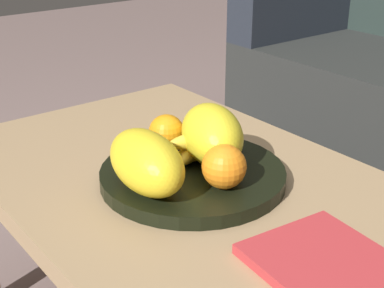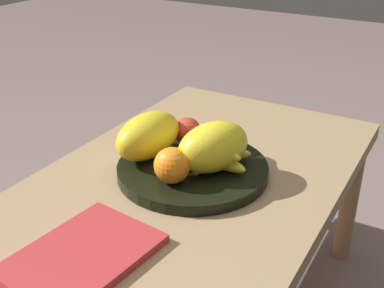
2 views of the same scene
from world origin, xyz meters
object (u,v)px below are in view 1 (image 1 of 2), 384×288
object	(u,v)px
melon_large_front	(212,134)
magazine	(340,273)
melon_smaller_beside	(146,162)
banana_bunch	(205,145)
orange_front	(167,132)
coffee_table	(205,212)
fruit_bowl	(192,175)
apple_front	(137,146)
orange_left	(222,167)

from	to	relation	value
melon_large_front	magazine	distance (m)	0.37
melon_smaller_beside	banana_bunch	distance (m)	0.16
orange_front	coffee_table	bearing A→B (deg)	-6.08
orange_front	melon_smaller_beside	bearing A→B (deg)	-46.74
fruit_bowl	banana_bunch	xyz separation A→B (m)	(-0.02, 0.05, 0.04)
magazine	banana_bunch	bearing A→B (deg)	176.34
apple_front	magazine	size ratio (longest dim) A/B	0.26
melon_large_front	orange_left	distance (m)	0.11
orange_front	apple_front	distance (m)	0.08
fruit_bowl	orange_front	xyz separation A→B (m)	(-0.10, 0.02, 0.05)
banana_bunch	magazine	world-z (taller)	banana_bunch
melon_large_front	fruit_bowl	bearing A→B (deg)	-84.37
fruit_bowl	magazine	distance (m)	0.35
orange_left	banana_bunch	world-z (taller)	orange_left
coffee_table	apple_front	distance (m)	0.17
banana_bunch	magazine	size ratio (longest dim) A/B	0.65
banana_bunch	apple_front	bearing A→B (deg)	-120.00
fruit_bowl	melon_large_front	bearing A→B (deg)	95.63
melon_smaller_beside	apple_front	world-z (taller)	melon_smaller_beside
melon_large_front	melon_smaller_beside	world-z (taller)	melon_large_front
coffee_table	banana_bunch	world-z (taller)	banana_bunch
fruit_bowl	orange_left	xyz separation A→B (m)	(0.09, -0.00, 0.05)
magazine	apple_front	bearing A→B (deg)	-167.88
magazine	melon_large_front	bearing A→B (deg)	175.49
orange_left	melon_large_front	bearing A→B (deg)	149.82
banana_bunch	magazine	distance (m)	0.38
apple_front	banana_bunch	bearing A→B (deg)	60.00
coffee_table	melon_smaller_beside	xyz separation A→B (m)	(-0.02, -0.11, 0.13)
melon_smaller_beside	orange_front	xyz separation A→B (m)	(-0.11, 0.12, -0.02)
apple_front	orange_left	bearing A→B (deg)	19.16
coffee_table	magazine	distance (m)	0.32
melon_smaller_beside	melon_large_front	bearing A→B (deg)	96.87
fruit_bowl	melon_smaller_beside	xyz separation A→B (m)	(0.01, -0.11, 0.06)
orange_left	magazine	size ratio (longest dim) A/B	0.30
magazine	coffee_table	bearing A→B (deg)	-177.12
melon_smaller_beside	banana_bunch	bearing A→B (deg)	103.09
melon_smaller_beside	orange_left	size ratio (longest dim) A/B	2.40
coffee_table	magazine	xyz separation A→B (m)	(0.31, -0.02, 0.06)
melon_large_front	orange_front	xyz separation A→B (m)	(-0.10, -0.03, -0.02)
fruit_bowl	apple_front	xyz separation A→B (m)	(-0.08, -0.06, 0.05)
fruit_bowl	melon_smaller_beside	world-z (taller)	melon_smaller_beside
coffee_table	melon_smaller_beside	bearing A→B (deg)	-101.07
melon_smaller_beside	orange_left	world-z (taller)	melon_smaller_beside
melon_smaller_beside	magazine	size ratio (longest dim) A/B	0.73
melon_smaller_beside	orange_front	world-z (taller)	melon_smaller_beside
coffee_table	magazine	bearing A→B (deg)	-3.06
melon_large_front	melon_smaller_beside	distance (m)	0.16
fruit_bowl	magazine	size ratio (longest dim) A/B	1.35
banana_bunch	magazine	xyz separation A→B (m)	(0.37, -0.06, -0.04)
fruit_bowl	melon_large_front	distance (m)	0.08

